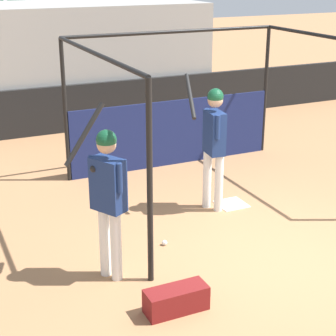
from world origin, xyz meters
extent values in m
plane|color=#A8754C|center=(0.00, 0.00, 0.00)|extent=(60.00, 60.00, 0.00)
cube|color=black|center=(0.00, 6.89, 0.53)|extent=(24.00, 0.12, 1.06)
cube|color=#9E9E99|center=(0.00, 8.55, 1.35)|extent=(5.40, 3.20, 2.71)
cube|color=#195B33|center=(-1.93, 7.35, 1.11)|extent=(0.45, 0.40, 0.10)
cube|color=#195B33|center=(-1.93, 7.53, 1.34)|extent=(0.45, 0.06, 0.40)
cube|color=#195B33|center=(-1.38, 7.35, 1.11)|extent=(0.45, 0.40, 0.10)
cube|color=#195B33|center=(-1.38, 7.53, 1.34)|extent=(0.45, 0.06, 0.40)
cube|color=#195B33|center=(-0.83, 7.35, 1.11)|extent=(0.45, 0.40, 0.10)
cube|color=#195B33|center=(-0.83, 7.53, 1.34)|extent=(0.45, 0.06, 0.40)
cube|color=#195B33|center=(-0.28, 7.35, 1.11)|extent=(0.45, 0.40, 0.10)
cube|color=#195B33|center=(-0.28, 7.53, 1.34)|extent=(0.45, 0.06, 0.40)
cube|color=#195B33|center=(0.27, 7.35, 1.11)|extent=(0.45, 0.40, 0.10)
cube|color=#195B33|center=(0.27, 7.53, 1.34)|extent=(0.45, 0.06, 0.40)
cube|color=#195B33|center=(0.82, 7.35, 1.11)|extent=(0.45, 0.40, 0.10)
cube|color=#195B33|center=(0.82, 7.53, 1.34)|extent=(0.45, 0.06, 0.40)
cube|color=#195B33|center=(1.38, 7.35, 1.11)|extent=(0.45, 0.40, 0.10)
cube|color=#195B33|center=(1.38, 7.53, 1.34)|extent=(0.45, 0.06, 0.40)
cube|color=#195B33|center=(1.93, 7.35, 1.11)|extent=(0.45, 0.40, 0.10)
cube|color=#195B33|center=(1.93, 7.53, 1.34)|extent=(0.45, 0.06, 0.40)
cube|color=#195B33|center=(-1.93, 8.15, 1.51)|extent=(0.45, 0.40, 0.10)
cube|color=#195B33|center=(-1.93, 8.33, 1.74)|extent=(0.45, 0.06, 0.40)
cube|color=#195B33|center=(-1.38, 8.15, 1.51)|extent=(0.45, 0.40, 0.10)
cube|color=#195B33|center=(-1.38, 8.33, 1.74)|extent=(0.45, 0.06, 0.40)
cube|color=#195B33|center=(-0.83, 8.15, 1.51)|extent=(0.45, 0.40, 0.10)
cube|color=#195B33|center=(-0.83, 8.33, 1.74)|extent=(0.45, 0.06, 0.40)
cube|color=#195B33|center=(-0.28, 8.15, 1.51)|extent=(0.45, 0.40, 0.10)
cube|color=#195B33|center=(-0.28, 8.33, 1.74)|extent=(0.45, 0.06, 0.40)
cube|color=#195B33|center=(0.27, 8.15, 1.51)|extent=(0.45, 0.40, 0.10)
cube|color=#195B33|center=(0.27, 8.33, 1.74)|extent=(0.45, 0.06, 0.40)
cube|color=#195B33|center=(0.82, 8.15, 1.51)|extent=(0.45, 0.40, 0.10)
cube|color=#195B33|center=(0.82, 8.33, 1.74)|extent=(0.45, 0.06, 0.40)
cube|color=#195B33|center=(1.38, 8.15, 1.51)|extent=(0.45, 0.40, 0.10)
cube|color=#195B33|center=(1.38, 8.33, 1.74)|extent=(0.45, 0.06, 0.40)
cube|color=#195B33|center=(1.93, 8.15, 1.51)|extent=(0.45, 0.40, 0.10)
cube|color=#195B33|center=(1.93, 8.33, 1.74)|extent=(0.45, 0.06, 0.40)
cube|color=#195B33|center=(-1.93, 8.95, 1.91)|extent=(0.45, 0.40, 0.10)
cube|color=#195B33|center=(-1.93, 9.13, 2.14)|extent=(0.45, 0.06, 0.40)
cube|color=#195B33|center=(-1.38, 8.95, 1.91)|extent=(0.45, 0.40, 0.10)
cube|color=#195B33|center=(-1.38, 9.13, 2.14)|extent=(0.45, 0.06, 0.40)
cube|color=#195B33|center=(-0.83, 8.95, 1.91)|extent=(0.45, 0.40, 0.10)
cube|color=#195B33|center=(-0.83, 9.13, 2.14)|extent=(0.45, 0.06, 0.40)
cube|color=#195B33|center=(-0.28, 8.95, 1.91)|extent=(0.45, 0.40, 0.10)
cube|color=#195B33|center=(-0.28, 9.13, 2.14)|extent=(0.45, 0.06, 0.40)
cube|color=#195B33|center=(0.27, 8.95, 1.91)|extent=(0.45, 0.40, 0.10)
cube|color=#195B33|center=(0.27, 9.13, 2.14)|extent=(0.45, 0.06, 0.40)
cube|color=#195B33|center=(0.82, 8.95, 1.91)|extent=(0.45, 0.40, 0.10)
cube|color=#195B33|center=(0.82, 9.13, 2.14)|extent=(0.45, 0.06, 0.40)
cube|color=#195B33|center=(1.38, 8.95, 1.91)|extent=(0.45, 0.40, 0.10)
cube|color=#195B33|center=(1.38, 9.13, 2.14)|extent=(0.45, 0.06, 0.40)
cube|color=#195B33|center=(1.93, 8.95, 1.91)|extent=(0.45, 0.40, 0.10)
cube|color=#195B33|center=(1.93, 9.13, 2.14)|extent=(0.45, 0.06, 0.40)
cube|color=#195B33|center=(-1.38, 9.75, 2.31)|extent=(0.45, 0.40, 0.10)
cube|color=#195B33|center=(-1.38, 9.93, 2.54)|extent=(0.45, 0.06, 0.40)
cube|color=#195B33|center=(-0.83, 9.75, 2.31)|extent=(0.45, 0.40, 0.10)
cube|color=#195B33|center=(-0.83, 9.93, 2.54)|extent=(0.45, 0.06, 0.40)
cube|color=#195B33|center=(-0.28, 9.75, 2.31)|extent=(0.45, 0.40, 0.10)
cube|color=#195B33|center=(-0.28, 9.93, 2.54)|extent=(0.45, 0.06, 0.40)
cube|color=#195B33|center=(0.27, 9.75, 2.31)|extent=(0.45, 0.40, 0.10)
cube|color=#195B33|center=(0.27, 9.93, 2.54)|extent=(0.45, 0.06, 0.40)
cube|color=#195B33|center=(0.82, 9.75, 2.31)|extent=(0.45, 0.40, 0.10)
cube|color=#195B33|center=(0.82, 9.93, 2.54)|extent=(0.45, 0.06, 0.40)
cube|color=#195B33|center=(1.38, 9.75, 2.31)|extent=(0.45, 0.40, 0.10)
cube|color=#195B33|center=(1.38, 9.93, 2.54)|extent=(0.45, 0.06, 0.40)
cube|color=#195B33|center=(1.93, 9.75, 2.31)|extent=(0.45, 0.40, 0.10)
cube|color=#195B33|center=(1.93, 9.93, 2.54)|extent=(0.45, 0.06, 0.40)
cylinder|color=black|center=(-1.80, 0.27, 1.23)|extent=(0.07, 0.07, 2.46)
cylinder|color=black|center=(-1.80, 3.93, 1.23)|extent=(0.07, 0.07, 2.46)
cylinder|color=black|center=(2.23, 3.93, 1.23)|extent=(0.07, 0.07, 2.46)
cylinder|color=black|center=(-1.80, 2.10, 2.46)|extent=(0.06, 3.66, 0.06)
cylinder|color=black|center=(2.23, 2.10, 2.46)|extent=(0.06, 3.66, 0.06)
cylinder|color=black|center=(0.22, 3.93, 2.46)|extent=(4.03, 0.06, 0.06)
cube|color=navy|center=(0.22, 3.91, 0.62)|extent=(3.96, 0.03, 1.24)
cube|color=white|center=(0.24, 1.80, 0.01)|extent=(0.44, 0.44, 0.02)
cylinder|color=white|center=(-0.06, 1.70, 0.46)|extent=(0.14, 0.14, 0.91)
cylinder|color=white|center=(-0.15, 1.90, 0.46)|extent=(0.14, 0.14, 0.91)
cube|color=navy|center=(-0.11, 1.80, 1.23)|extent=(0.27, 0.43, 0.64)
sphere|color=tan|center=(-0.11, 1.80, 1.73)|extent=(0.23, 0.23, 0.23)
sphere|color=#144C2D|center=(-0.11, 1.80, 1.78)|extent=(0.24, 0.24, 0.24)
cylinder|color=navy|center=(-0.17, 1.59, 1.38)|extent=(0.08, 0.08, 0.35)
cylinder|color=navy|center=(-0.12, 2.02, 1.38)|extent=(0.08, 0.08, 0.35)
cylinder|color=black|center=(-0.37, 2.08, 1.75)|extent=(0.28, 0.73, 0.55)
sphere|color=black|center=(-0.03, 1.98, 1.50)|extent=(0.08, 0.08, 0.08)
cylinder|color=white|center=(-2.16, 0.46, 0.45)|extent=(0.18, 0.18, 0.89)
cylinder|color=white|center=(-2.25, 0.62, 0.45)|extent=(0.18, 0.18, 0.89)
cube|color=navy|center=(-2.20, 0.54, 1.21)|extent=(0.39, 0.46, 0.63)
sphere|color=tan|center=(-2.20, 0.54, 1.70)|extent=(0.22, 0.22, 0.22)
sphere|color=#144C2D|center=(-2.20, 0.54, 1.75)|extent=(0.23, 0.23, 0.23)
cylinder|color=navy|center=(-2.14, 0.34, 1.35)|extent=(0.10, 0.10, 0.35)
cylinder|color=navy|center=(-2.34, 0.71, 1.35)|extent=(0.10, 0.10, 0.35)
cylinder|color=black|center=(-2.37, 0.84, 1.75)|extent=(0.53, 0.09, 0.72)
sphere|color=black|center=(-2.35, 0.60, 1.41)|extent=(0.08, 0.08, 0.08)
cube|color=maroon|center=(-1.80, -0.43, 0.14)|extent=(0.70, 0.28, 0.28)
sphere|color=white|center=(-1.28, 1.01, 0.04)|extent=(0.07, 0.07, 0.07)
camera|label=1|loc=(-4.08, -5.18, 3.61)|focal=60.00mm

